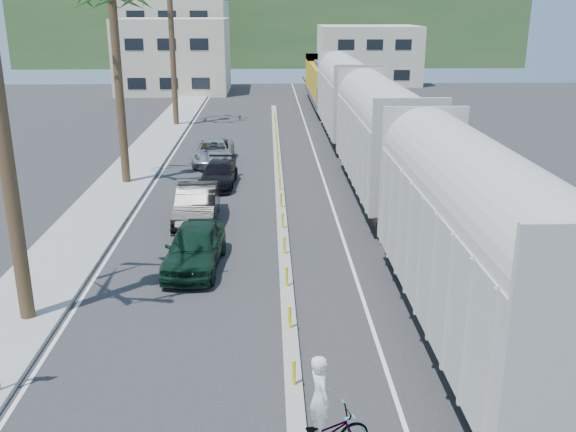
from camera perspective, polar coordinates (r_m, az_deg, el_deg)
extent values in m
cube|color=gray|center=(38.90, -13.54, 4.04)|extent=(3.00, 90.00, 0.15)
cube|color=black|center=(41.30, 5.02, 5.22)|extent=(0.12, 100.00, 0.06)
cube|color=black|center=(41.49, 7.00, 5.21)|extent=(0.12, 100.00, 0.06)
cube|color=gray|center=(33.25, -0.74, 2.20)|extent=(0.45, 60.00, 0.15)
cylinder|color=yellow|center=(16.46, 0.51, -13.73)|extent=(0.10, 0.10, 0.70)
cylinder|color=yellow|center=(19.08, 0.14, -8.97)|extent=(0.10, 0.10, 0.70)
cylinder|color=yellow|center=(21.79, -0.13, -5.38)|extent=(0.10, 0.10, 0.70)
cylinder|color=yellow|center=(24.57, -0.33, -2.60)|extent=(0.10, 0.10, 0.70)
cylinder|color=yellow|center=(27.39, -0.50, -0.38)|extent=(0.10, 0.10, 0.70)
cylinder|color=yellow|center=(30.25, -0.63, 1.42)|extent=(0.10, 0.10, 0.70)
cylinder|color=yellow|center=(33.14, -0.74, 2.90)|extent=(0.10, 0.10, 0.70)
cylinder|color=yellow|center=(36.04, -0.83, 4.15)|extent=(0.10, 0.10, 0.70)
cylinder|color=yellow|center=(38.96, -0.91, 5.21)|extent=(0.10, 0.10, 0.70)
cylinder|color=yellow|center=(41.89, -0.98, 6.13)|extent=(0.10, 0.10, 0.70)
cylinder|color=yellow|center=(44.83, -1.04, 6.92)|extent=(0.10, 0.10, 0.70)
cylinder|color=yellow|center=(47.78, -1.09, 7.62)|extent=(0.10, 0.10, 0.70)
cylinder|color=yellow|center=(50.73, -1.14, 8.23)|extent=(0.10, 0.10, 0.70)
cylinder|color=yellow|center=(53.69, -1.18, 8.78)|extent=(0.10, 0.10, 0.70)
cube|color=silver|center=(38.60, -11.05, 4.00)|extent=(0.12, 90.00, 0.01)
cube|color=silver|center=(38.22, 2.88, 4.18)|extent=(0.12, 90.00, 0.01)
cube|color=#AAA89B|center=(18.21, 16.20, -3.51)|extent=(3.00, 12.88, 3.40)
cylinder|color=#AAA89B|center=(17.68, 16.68, 1.63)|extent=(2.90, 12.58, 2.90)
cube|color=black|center=(19.10, 15.63, -9.66)|extent=(2.60, 12.88, 1.00)
cube|color=#AAA89B|center=(32.23, 8.25, 6.31)|extent=(3.00, 12.88, 3.40)
cylinder|color=#AAA89B|center=(31.94, 8.39, 9.29)|extent=(2.90, 12.58, 2.90)
cube|color=black|center=(32.75, 8.08, 2.54)|extent=(2.60, 12.88, 1.00)
cube|color=#AAA89B|center=(46.87, 5.13, 10.07)|extent=(3.00, 12.88, 3.40)
cylinder|color=#AAA89B|center=(46.66, 5.19, 12.14)|extent=(2.90, 12.58, 2.90)
cube|color=black|center=(47.22, 5.05, 7.43)|extent=(2.60, 12.88, 1.00)
cube|color=#4C4C4F|center=(62.86, 3.36, 10.63)|extent=(3.00, 17.00, 0.50)
cube|color=gold|center=(61.68, 3.47, 11.93)|extent=(2.70, 12.24, 2.60)
cube|color=gold|center=(68.38, 2.95, 12.80)|extent=(3.00, 3.74, 3.20)
cube|color=black|center=(62.94, 3.35, 10.08)|extent=(2.60, 13.60, 0.90)
cylinder|color=brown|center=(19.79, -23.91, 5.83)|extent=(0.44, 0.44, 11.00)
cylinder|color=brown|center=(35.09, -14.76, 10.67)|extent=(0.44, 0.44, 10.00)
cylinder|color=brown|center=(52.60, -10.24, 14.35)|extent=(0.44, 0.44, 12.00)
cube|color=beige|center=(74.89, -10.10, 13.85)|extent=(12.00, 10.00, 8.00)
cube|color=beige|center=(90.93, -10.01, 15.19)|extent=(14.00, 12.00, 10.00)
cube|color=beige|center=(83.13, 7.11, 14.04)|extent=(12.00, 10.00, 7.00)
cube|color=#385628|center=(112.02, -1.58, 16.45)|extent=(80.00, 20.00, 12.00)
imported|color=black|center=(23.73, -8.31, -2.76)|extent=(2.55, 5.01, 1.62)
imported|color=black|center=(28.70, -8.10, 1.00)|extent=(1.93, 5.12, 1.67)
imported|color=black|center=(34.65, -6.20, 3.71)|extent=(2.25, 4.60, 1.28)
imported|color=#9C9EA0|center=(39.82, -6.62, 5.69)|extent=(2.48, 5.19, 1.43)
imported|color=silver|center=(13.83, 2.85, -15.71)|extent=(0.93, 0.83, 1.88)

